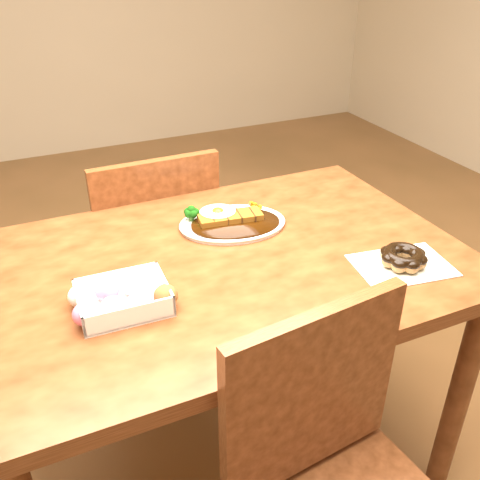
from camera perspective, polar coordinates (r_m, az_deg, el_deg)
name	(u,v)px	position (r m, az deg, el deg)	size (l,w,h in m)	color
ground	(227,458)	(1.84, -1.38, -22.26)	(6.00, 6.00, 0.00)	brown
table	(224,292)	(1.38, -1.71, -5.51)	(1.20, 0.80, 0.75)	#45200D
chair_far	(153,254)	(1.89, -9.32, -1.45)	(0.42, 0.42, 0.87)	#45200D
katsu_curry_plate	(230,221)	(1.47, -1.02, 2.02)	(0.32, 0.26, 0.06)	white
donut_box	(121,298)	(1.17, -12.56, -6.05)	(0.22, 0.15, 0.05)	white
pon_de_ring	(403,258)	(1.34, 17.01, -1.84)	(0.25, 0.19, 0.04)	silver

